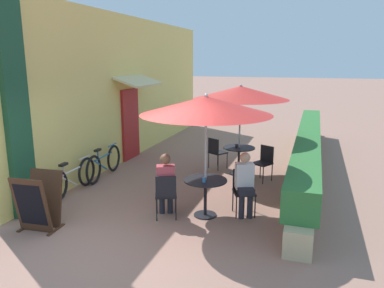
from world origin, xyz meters
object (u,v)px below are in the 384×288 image
at_px(cafe_chair_mid_right, 216,151).
at_px(coffee_cup_mid, 236,146).
at_px(patio_table_near, 205,189).
at_px(cafe_chair_near_right, 243,188).
at_px(cafe_chair_mid_left, 264,160).
at_px(cafe_chair_near_left, 166,193).
at_px(bicycle_leaning, 73,178).
at_px(patio_umbrella_near, 206,105).
at_px(seated_patron_near_right, 245,181).
at_px(bicycle_second, 104,163).
at_px(seated_patron_near_left, 166,182).
at_px(patio_umbrella_mid, 241,93).
at_px(coffee_cup_near, 204,180).
at_px(patio_table_mid, 239,154).
at_px(menu_board, 39,202).

distance_m(cafe_chair_mid_right, coffee_cup_mid, 0.76).
bearing_deg(patio_table_near, cafe_chair_near_right, 28.50).
bearing_deg(cafe_chair_mid_left, cafe_chair_near_left, 93.13).
height_order(cafe_chair_near_right, bicycle_leaning, cafe_chair_near_right).
bearing_deg(cafe_chair_mid_left, patio_umbrella_near, 102.55).
xyz_separation_m(seated_patron_near_right, bicycle_second, (-3.84, 1.27, -0.32)).
relative_size(seated_patron_near_left, patio_umbrella_mid, 0.51).
bearing_deg(cafe_chair_mid_left, seated_patron_near_right, 117.82).
bearing_deg(coffee_cup_mid, cafe_chair_near_left, -102.19).
bearing_deg(bicycle_second, patio_umbrella_mid, 17.71).
relative_size(coffee_cup_mid, bicycle_second, 0.05).
bearing_deg(cafe_chair_mid_right, seated_patron_near_left, -62.14).
bearing_deg(patio_umbrella_near, bicycle_leaning, 175.24).
xyz_separation_m(patio_umbrella_near, seated_patron_near_right, (0.71, 0.26, -1.45)).
bearing_deg(cafe_chair_mid_left, coffee_cup_near, 103.86).
distance_m(patio_table_mid, bicycle_second, 3.48).
distance_m(patio_table_near, menu_board, 3.01).
relative_size(patio_table_mid, bicycle_leaning, 0.46).
bearing_deg(patio_umbrella_mid, seated_patron_near_left, -104.27).
bearing_deg(cafe_chair_near_right, patio_table_mid, -99.49).
relative_size(patio_umbrella_near, cafe_chair_mid_left, 2.79).
distance_m(coffee_cup_near, menu_board, 2.97).
distance_m(patio_table_mid, coffee_cup_mid, 0.24).
bearing_deg(coffee_cup_near, cafe_chair_near_left, -163.11).
height_order(cafe_chair_near_right, menu_board, menu_board).
bearing_deg(bicycle_second, menu_board, -85.01).
relative_size(patio_table_near, patio_table_mid, 1.00).
height_order(cafe_chair_mid_left, bicycle_leaning, cafe_chair_mid_left).
relative_size(patio_umbrella_near, cafe_chair_mid_right, 2.79).
bearing_deg(menu_board, cafe_chair_near_left, 25.25).
bearing_deg(seated_patron_near_right, coffee_cup_mid, -97.59).
bearing_deg(bicycle_leaning, patio_umbrella_mid, 36.66).
xyz_separation_m(patio_umbrella_near, menu_board, (-2.63, -1.47, -1.63)).
distance_m(seated_patron_near_left, cafe_chair_mid_right, 3.41).
xyz_separation_m(patio_umbrella_mid, bicycle_leaning, (-3.26, -2.58, -1.78)).
height_order(seated_patron_near_left, cafe_chair_mid_right, seated_patron_near_left).
height_order(cafe_chair_mid_right, bicycle_second, cafe_chair_mid_right).
relative_size(bicycle_leaning, menu_board, 1.76).
distance_m(cafe_chair_near_right, menu_board, 3.77).
distance_m(coffee_cup_near, coffee_cup_mid, 2.96).
xyz_separation_m(patio_umbrella_near, cafe_chair_near_left, (-0.66, -0.36, -1.62)).
relative_size(cafe_chair_near_left, patio_table_mid, 1.06).
relative_size(patio_umbrella_near, cafe_chair_near_right, 2.79).
bearing_deg(patio_table_mid, patio_table_near, -91.64).
bearing_deg(menu_board, cafe_chair_mid_right, 62.16).
relative_size(seated_patron_near_left, bicycle_second, 0.68).
relative_size(patio_umbrella_near, coffee_cup_mid, 27.00).
distance_m(cafe_chair_near_left, patio_table_mid, 3.29).
relative_size(patio_umbrella_near, menu_board, 2.38).
relative_size(seated_patron_near_left, patio_table_mid, 1.52).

